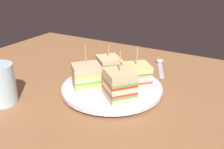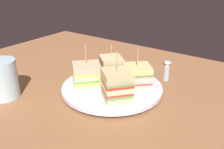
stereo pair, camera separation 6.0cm
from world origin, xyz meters
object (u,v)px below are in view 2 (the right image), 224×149
(sandwich_wedge_2, at_px, (87,75))
(drinking_glass, at_px, (3,81))
(sandwich_wedge_3, at_px, (117,85))
(sandwich_wedge_0, at_px, (137,75))
(sandwich_wedge_1, at_px, (111,67))
(chip_pile, at_px, (113,87))
(plate, at_px, (112,88))
(spoon, at_px, (167,65))

(sandwich_wedge_2, xyz_separation_m, drinking_glass, (0.14, 0.13, -0.01))
(sandwich_wedge_2, distance_m, drinking_glass, 0.20)
(sandwich_wedge_3, bearing_deg, sandwich_wedge_0, -50.90)
(sandwich_wedge_1, xyz_separation_m, chip_pile, (-0.05, 0.06, -0.02))
(plate, xyz_separation_m, chip_pile, (-0.01, 0.02, 0.01))
(drinking_glass, bearing_deg, sandwich_wedge_1, -126.59)
(plate, relative_size, sandwich_wedge_1, 2.86)
(sandwich_wedge_0, height_order, chip_pile, sandwich_wedge_0)
(sandwich_wedge_3, xyz_separation_m, drinking_glass, (0.24, 0.12, -0.01))
(sandwich_wedge_1, xyz_separation_m, drinking_glass, (0.16, 0.21, -0.00))
(chip_pile, bearing_deg, sandwich_wedge_1, -51.83)
(plate, distance_m, sandwich_wedge_1, 0.07)
(sandwich_wedge_0, height_order, spoon, sandwich_wedge_0)
(sandwich_wedge_0, bearing_deg, drinking_glass, -2.00)
(sandwich_wedge_0, relative_size, sandwich_wedge_2, 0.90)
(sandwich_wedge_1, distance_m, sandwich_wedge_3, 0.12)
(chip_pile, xyz_separation_m, drinking_glass, (0.21, 0.15, 0.01))
(plate, xyz_separation_m, spoon, (-0.04, -0.24, -0.01))
(sandwich_wedge_2, bearing_deg, drinking_glass, 175.21)
(plate, relative_size, drinking_glass, 2.69)
(drinking_glass, bearing_deg, sandwich_wedge_0, -139.37)
(plate, height_order, drinking_glass, drinking_glass)
(sandwich_wedge_2, bearing_deg, sandwich_wedge_1, 33.28)
(sandwich_wedge_3, bearing_deg, chip_pile, -2.05)
(plate, relative_size, sandwich_wedge_2, 2.29)
(drinking_glass, bearing_deg, spoon, -120.35)
(sandwich_wedge_0, xyz_separation_m, spoon, (0.00, -0.20, -0.04))
(sandwich_wedge_2, distance_m, spoon, 0.29)
(sandwich_wedge_2, height_order, chip_pile, sandwich_wedge_2)
(sandwich_wedge_0, bearing_deg, plate, -0.72)
(sandwich_wedge_3, distance_m, chip_pile, 0.05)
(sandwich_wedge_2, xyz_separation_m, chip_pile, (-0.06, -0.02, -0.02))
(sandwich_wedge_2, height_order, sandwich_wedge_3, sandwich_wedge_3)
(sandwich_wedge_3, height_order, chip_pile, sandwich_wedge_3)
(plate, height_order, spoon, plate)
(sandwich_wedge_0, bearing_deg, spoon, -131.25)
(spoon, height_order, drinking_glass, drinking_glass)
(sandwich_wedge_1, distance_m, spoon, 0.21)
(sandwich_wedge_2, relative_size, drinking_glass, 1.18)
(spoon, bearing_deg, plate, 147.85)
(plate, distance_m, spoon, 0.24)
(sandwich_wedge_3, xyz_separation_m, spoon, (0.00, -0.28, -0.05))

